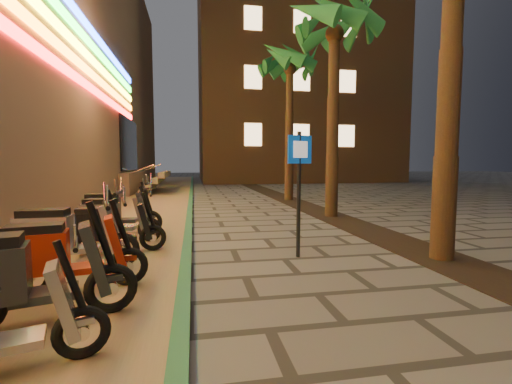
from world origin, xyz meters
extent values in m
plane|color=#474442|center=(0.00, 0.00, 0.00)|extent=(120.00, 120.00, 0.00)
cube|color=#8C7251|center=(-2.60, 10.00, 0.01)|extent=(3.40, 60.00, 0.01)
cube|color=#24603C|center=(-0.90, 10.00, 0.05)|extent=(0.18, 60.00, 0.10)
cube|color=black|center=(3.60, 5.00, 0.01)|extent=(1.20, 40.00, 0.02)
cube|color=black|center=(-4.45, 18.00, 2.80)|extent=(0.08, 5.00, 3.00)
cube|color=gray|center=(-6.50, 18.00, 0.60)|extent=(5.00, 6.00, 1.20)
cube|color=#FF1414|center=(-4.45, 6.00, 4.50)|extent=(0.06, 26.00, 0.28)
cube|color=orange|center=(-4.45, 6.00, 5.05)|extent=(0.06, 26.00, 0.28)
cube|color=yellow|center=(-4.45, 6.00, 5.60)|extent=(0.06, 26.00, 0.28)
cube|color=gray|center=(-3.50, 18.00, 0.15)|extent=(0.35, 5.00, 0.30)
cube|color=gray|center=(-3.15, 18.00, 0.45)|extent=(0.35, 5.00, 0.30)
cube|color=gray|center=(-2.80, 18.00, 0.75)|extent=(0.35, 5.00, 0.30)
cube|color=gray|center=(-2.45, 18.00, 1.05)|extent=(0.35, 5.00, 0.30)
cylinder|color=silver|center=(-3.90, 16.00, 1.25)|extent=(2.09, 0.06, 0.81)
cylinder|color=silver|center=(-3.90, 20.00, 1.25)|extent=(2.09, 0.06, 0.81)
cube|color=brown|center=(9.00, 32.00, 12.50)|extent=(18.00, 16.00, 25.00)
cube|color=#FFCF8C|center=(4.00, 23.97, 4.00)|extent=(1.40, 0.06, 1.80)
cube|color=#FFCF8C|center=(8.00, 23.97, 4.00)|extent=(1.40, 0.06, 1.80)
cube|color=#FFCF8C|center=(12.00, 23.97, 4.00)|extent=(1.40, 0.06, 1.80)
cube|color=#FFCF8C|center=(4.00, 23.97, 8.50)|extent=(1.40, 0.06, 1.80)
cube|color=#FFCF8C|center=(8.00, 23.97, 8.50)|extent=(1.40, 0.06, 1.80)
cube|color=#FFCF8C|center=(12.00, 23.97, 8.50)|extent=(1.40, 0.06, 1.80)
cube|color=#FFCF8C|center=(4.00, 23.97, 13.00)|extent=(1.40, 0.06, 1.80)
cube|color=#FFCF8C|center=(8.00, 23.97, 13.00)|extent=(1.40, 0.06, 1.80)
cube|color=#FFCF8C|center=(12.00, 23.97, 13.00)|extent=(1.40, 0.06, 1.80)
cylinder|color=#472D19|center=(3.60, 2.00, 2.73)|extent=(0.40, 0.40, 5.45)
cylinder|color=#472D19|center=(3.60, 7.00, 2.85)|extent=(0.40, 0.40, 5.70)
sphere|color=#472D19|center=(3.60, 7.00, 5.70)|extent=(0.56, 0.56, 0.56)
cone|color=#19521F|center=(4.49, 7.00, 6.15)|extent=(0.60, 1.93, 1.52)
cone|color=#19521F|center=(4.28, 7.57, 6.15)|extent=(1.70, 1.86, 1.52)
cone|color=#19521F|center=(3.75, 7.87, 6.15)|extent=(2.00, 0.93, 1.52)
cone|color=#19521F|center=(3.16, 7.77, 6.15)|extent=(1.97, 1.48, 1.52)
cone|color=#19521F|center=(2.77, 7.30, 6.15)|extent=(1.22, 2.02, 1.52)
cone|color=#19521F|center=(2.77, 6.70, 6.15)|extent=(1.22, 2.02, 1.52)
cone|color=#19521F|center=(3.16, 6.23, 6.15)|extent=(1.97, 1.48, 1.52)
cone|color=#19521F|center=(3.75, 6.13, 6.15)|extent=(2.00, 0.93, 1.52)
cone|color=#19521F|center=(4.28, 6.43, 6.15)|extent=(1.70, 1.86, 1.52)
cylinder|color=#472D19|center=(3.60, 12.00, 2.98)|extent=(0.40, 0.40, 5.95)
sphere|color=#472D19|center=(3.60, 12.00, 5.95)|extent=(0.56, 0.56, 0.56)
cone|color=#19521F|center=(4.49, 12.00, 6.40)|extent=(0.60, 1.93, 1.52)
cone|color=#19521F|center=(4.28, 12.57, 6.40)|extent=(1.70, 1.86, 1.52)
cone|color=#19521F|center=(3.75, 12.87, 6.40)|extent=(2.00, 0.93, 1.52)
cone|color=#19521F|center=(3.16, 12.77, 6.40)|extent=(1.97, 1.48, 1.52)
cone|color=#19521F|center=(2.77, 12.30, 6.40)|extent=(1.22, 2.02, 1.52)
cone|color=#19521F|center=(2.77, 11.70, 6.40)|extent=(1.22, 2.02, 1.52)
cone|color=#19521F|center=(3.16, 11.23, 6.40)|extent=(1.97, 1.48, 1.52)
cone|color=#19521F|center=(3.75, 11.13, 6.40)|extent=(2.00, 0.93, 1.52)
cone|color=#19521F|center=(4.28, 11.43, 6.40)|extent=(1.70, 1.86, 1.52)
cylinder|color=black|center=(1.12, 2.62, 1.14)|extent=(0.07, 0.07, 2.28)
cube|color=#0B4197|center=(1.12, 2.60, 1.96)|extent=(0.48, 0.18, 0.50)
cube|color=white|center=(1.13, 2.57, 1.96)|extent=(0.28, 0.11, 0.29)
torus|color=black|center=(-1.73, -0.20, 0.24)|extent=(0.49, 0.23, 0.48)
cylinder|color=silver|center=(-1.73, -0.20, 0.24)|extent=(0.15, 0.13, 0.13)
cube|color=#9D9CA3|center=(-2.23, -0.36, 0.28)|extent=(0.58, 0.45, 0.07)
cube|color=#9D9CA3|center=(-1.86, -0.24, 0.55)|extent=(0.34, 0.43, 0.65)
cylinder|color=black|center=(-1.79, -0.22, 0.74)|extent=(0.26, 0.14, 0.68)
cylinder|color=black|center=(-1.75, -0.21, 1.03)|extent=(0.20, 0.52, 0.04)
cube|color=#9D9CA3|center=(-1.73, -0.20, 0.35)|extent=(0.23, 0.18, 0.06)
torus|color=black|center=(-1.69, 0.73, 0.29)|extent=(0.59, 0.27, 0.58)
cylinder|color=silver|center=(-1.69, 0.73, 0.29)|extent=(0.18, 0.15, 0.16)
cube|color=#25282B|center=(-2.30, 0.54, 0.34)|extent=(0.70, 0.54, 0.09)
cube|color=#25282B|center=(-1.84, 0.68, 0.67)|extent=(0.41, 0.51, 0.79)
cylinder|color=black|center=(-1.77, 0.70, 0.89)|extent=(0.32, 0.16, 0.83)
cylinder|color=black|center=(-1.72, 0.72, 1.25)|extent=(0.23, 0.64, 0.05)
cube|color=#25282B|center=(-1.69, 0.73, 0.42)|extent=(0.28, 0.22, 0.07)
torus|color=black|center=(-2.82, 1.37, 0.27)|extent=(0.56, 0.22, 0.55)
cylinder|color=silver|center=(-2.82, 1.37, 0.27)|extent=(0.17, 0.13, 0.15)
torus|color=black|center=(-1.67, 1.63, 0.27)|extent=(0.56, 0.22, 0.55)
cylinder|color=silver|center=(-1.67, 1.63, 0.27)|extent=(0.17, 0.13, 0.15)
cube|color=#99210D|center=(-2.26, 1.50, 0.31)|extent=(0.64, 0.47, 0.08)
cube|color=#99210D|center=(-2.74, 1.39, 0.58)|extent=(0.80, 0.55, 0.52)
cube|color=black|center=(-2.74, 1.39, 0.88)|extent=(0.71, 0.47, 0.13)
cube|color=#99210D|center=(-1.82, 1.60, 0.63)|extent=(0.36, 0.47, 0.74)
cylinder|color=black|center=(-1.75, 1.61, 0.84)|extent=(0.30, 0.13, 0.78)
cylinder|color=black|center=(-1.69, 1.62, 1.18)|extent=(0.18, 0.60, 0.05)
cube|color=#99210D|center=(-1.67, 1.63, 0.40)|extent=(0.26, 0.19, 0.06)
torus|color=black|center=(-3.17, 2.55, 0.29)|extent=(0.58, 0.12, 0.57)
cylinder|color=silver|center=(-3.17, 2.55, 0.29)|extent=(0.16, 0.11, 0.15)
torus|color=black|center=(-1.94, 2.58, 0.29)|extent=(0.58, 0.12, 0.57)
cylinder|color=silver|center=(-1.94, 2.58, 0.29)|extent=(0.16, 0.11, 0.15)
cube|color=silver|center=(-2.57, 2.56, 0.33)|extent=(0.61, 0.39, 0.09)
cube|color=silver|center=(-3.09, 2.55, 0.61)|extent=(0.78, 0.44, 0.55)
cube|color=black|center=(-3.09, 2.55, 0.93)|extent=(0.69, 0.37, 0.13)
cube|color=silver|center=(-2.09, 2.57, 0.66)|extent=(0.30, 0.45, 0.78)
cylinder|color=black|center=(-2.02, 2.57, 0.88)|extent=(0.30, 0.08, 0.82)
cylinder|color=black|center=(-1.96, 2.57, 1.24)|extent=(0.06, 0.64, 0.05)
cube|color=silver|center=(-1.94, 2.58, 0.42)|extent=(0.25, 0.16, 0.07)
torus|color=black|center=(-2.66, 3.42, 0.26)|extent=(0.52, 0.16, 0.52)
cylinder|color=silver|center=(-2.66, 3.42, 0.26)|extent=(0.15, 0.12, 0.14)
torus|color=black|center=(-1.56, 3.56, 0.26)|extent=(0.52, 0.16, 0.52)
cylinder|color=silver|center=(-1.56, 3.56, 0.26)|extent=(0.15, 0.12, 0.14)
cube|color=black|center=(-2.12, 3.48, 0.30)|extent=(0.58, 0.40, 0.08)
cube|color=black|center=(-2.58, 3.43, 0.55)|extent=(0.74, 0.46, 0.50)
cube|color=black|center=(-2.58, 3.43, 0.83)|extent=(0.65, 0.39, 0.12)
cube|color=black|center=(-1.69, 3.54, 0.60)|extent=(0.31, 0.43, 0.70)
cylinder|color=black|center=(-1.62, 3.55, 0.79)|extent=(0.28, 0.10, 0.73)
cylinder|color=black|center=(-1.58, 3.55, 1.11)|extent=(0.12, 0.58, 0.04)
cube|color=black|center=(-1.56, 3.56, 0.38)|extent=(0.23, 0.17, 0.06)
torus|color=black|center=(-2.85, 4.63, 0.27)|extent=(0.55, 0.22, 0.54)
cylinder|color=silver|center=(-2.85, 4.63, 0.27)|extent=(0.17, 0.13, 0.15)
torus|color=black|center=(-1.71, 4.37, 0.27)|extent=(0.55, 0.22, 0.54)
cylinder|color=silver|center=(-1.71, 4.37, 0.27)|extent=(0.17, 0.13, 0.15)
cube|color=#9999A0|center=(-2.29, 4.50, 0.31)|extent=(0.64, 0.48, 0.08)
cube|color=#9999A0|center=(-2.77, 4.61, 0.57)|extent=(0.80, 0.55, 0.52)
cube|color=black|center=(-2.77, 4.61, 0.88)|extent=(0.71, 0.47, 0.13)
cube|color=#9999A0|center=(-1.85, 4.40, 0.63)|extent=(0.37, 0.47, 0.73)
cylinder|color=black|center=(-1.78, 4.39, 0.84)|extent=(0.30, 0.14, 0.77)
cylinder|color=black|center=(-1.73, 4.37, 1.17)|extent=(0.18, 0.60, 0.05)
cube|color=#9999A0|center=(-1.71, 4.37, 0.40)|extent=(0.26, 0.19, 0.06)
torus|color=black|center=(-3.02, 5.42, 0.28)|extent=(0.58, 0.16, 0.57)
cylinder|color=silver|center=(-3.02, 5.42, 0.28)|extent=(0.16, 0.12, 0.15)
torus|color=black|center=(-1.80, 5.30, 0.28)|extent=(0.58, 0.16, 0.57)
cylinder|color=silver|center=(-1.80, 5.30, 0.28)|extent=(0.16, 0.12, 0.15)
cube|color=#2A2D30|center=(-2.42, 5.36, 0.33)|extent=(0.63, 0.43, 0.09)
cube|color=#2A2D30|center=(-2.93, 5.41, 0.60)|extent=(0.80, 0.49, 0.55)
cube|color=black|center=(-2.93, 5.41, 0.92)|extent=(0.71, 0.41, 0.13)
cube|color=#2A2D30|center=(-1.95, 5.32, 0.66)|extent=(0.33, 0.46, 0.77)
cylinder|color=black|center=(-1.88, 5.31, 0.87)|extent=(0.31, 0.10, 0.81)
cylinder|color=black|center=(-1.82, 5.30, 1.22)|extent=(0.11, 0.63, 0.05)
cube|color=#2A2D30|center=(-1.80, 5.30, 0.41)|extent=(0.25, 0.18, 0.07)
camera|label=1|loc=(-0.75, -3.31, 1.72)|focal=24.00mm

